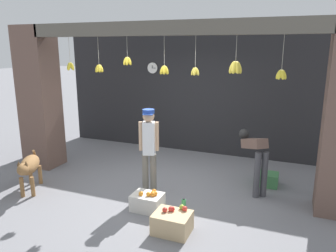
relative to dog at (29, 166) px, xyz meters
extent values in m
plane|color=slate|center=(2.18, 0.89, -0.47)|extent=(60.00, 60.00, 0.00)
cube|color=#232326|center=(2.18, 3.37, 1.01)|extent=(7.13, 0.12, 2.97)
cube|color=brown|center=(-0.74, 1.19, 1.01)|extent=(0.70, 0.60, 2.97)
cube|color=#5B564C|center=(2.18, 1.01, 2.38)|extent=(5.23, 0.24, 0.24)
cylinder|color=#B2AD99|center=(0.29, 0.98, 2.03)|extent=(0.01, 0.01, 0.47)
ellipsoid|color=yellow|center=(0.33, 0.98, 1.72)|extent=(0.11, 0.06, 0.17)
ellipsoid|color=yellow|center=(0.29, 1.02, 1.72)|extent=(0.06, 0.11, 0.17)
ellipsoid|color=yellow|center=(0.25, 0.98, 1.72)|extent=(0.11, 0.06, 0.17)
ellipsoid|color=yellow|center=(0.29, 0.93, 1.72)|extent=(0.06, 0.11, 0.17)
cylinder|color=#B2AD99|center=(0.93, 0.96, 2.01)|extent=(0.01, 0.01, 0.50)
ellipsoid|color=yellow|center=(0.97, 0.96, 1.69)|extent=(0.10, 0.06, 0.16)
ellipsoid|color=yellow|center=(0.96, 1.00, 1.69)|extent=(0.09, 0.09, 0.17)
ellipsoid|color=yellow|center=(0.93, 1.00, 1.69)|extent=(0.07, 0.10, 0.16)
ellipsoid|color=yellow|center=(0.90, 0.98, 1.69)|extent=(0.10, 0.08, 0.16)
ellipsoid|color=yellow|center=(0.90, 0.95, 1.69)|extent=(0.10, 0.08, 0.16)
ellipsoid|color=yellow|center=(0.93, 0.93, 1.69)|extent=(0.07, 0.10, 0.16)
ellipsoid|color=yellow|center=(0.96, 0.93, 1.69)|extent=(0.09, 0.09, 0.17)
cylinder|color=#B2AD99|center=(1.51, 0.99, 2.08)|extent=(0.01, 0.01, 0.36)
ellipsoid|color=yellow|center=(1.55, 0.99, 1.84)|extent=(0.10, 0.06, 0.16)
ellipsoid|color=yellow|center=(1.52, 1.03, 1.84)|extent=(0.07, 0.10, 0.17)
ellipsoid|color=yellow|center=(1.48, 1.02, 1.84)|extent=(0.10, 0.09, 0.17)
ellipsoid|color=yellow|center=(1.48, 0.97, 1.84)|extent=(0.10, 0.09, 0.17)
ellipsoid|color=yellow|center=(1.52, 0.96, 1.84)|extent=(0.07, 0.10, 0.17)
cylinder|color=#B2AD99|center=(2.22, 0.98, 2.02)|extent=(0.01, 0.01, 0.49)
ellipsoid|color=yellow|center=(2.26, 0.98, 1.70)|extent=(0.11, 0.06, 0.16)
ellipsoid|color=yellow|center=(2.23, 1.02, 1.70)|extent=(0.07, 0.10, 0.17)
ellipsoid|color=yellow|center=(2.18, 1.01, 1.70)|extent=(0.10, 0.09, 0.17)
ellipsoid|color=yellow|center=(2.18, 0.96, 1.70)|extent=(0.10, 0.09, 0.17)
ellipsoid|color=yellow|center=(2.23, 0.94, 1.70)|extent=(0.07, 0.10, 0.17)
cylinder|color=#B2AD99|center=(2.74, 1.04, 2.01)|extent=(0.01, 0.01, 0.51)
ellipsoid|color=yellow|center=(2.78, 1.04, 1.69)|extent=(0.10, 0.05, 0.15)
ellipsoid|color=yellow|center=(2.74, 1.08, 1.69)|extent=(0.05, 0.10, 0.15)
ellipsoid|color=yellow|center=(2.71, 1.04, 1.69)|extent=(0.10, 0.05, 0.15)
ellipsoid|color=yellow|center=(2.74, 1.01, 1.69)|extent=(0.05, 0.10, 0.15)
cylinder|color=#B2AD99|center=(3.41, 0.98, 2.06)|extent=(0.01, 0.01, 0.40)
ellipsoid|color=gold|center=(3.47, 0.98, 1.77)|extent=(0.14, 0.07, 0.21)
ellipsoid|color=gold|center=(3.45, 1.02, 1.77)|extent=(0.12, 0.13, 0.22)
ellipsoid|color=gold|center=(3.40, 1.03, 1.77)|extent=(0.09, 0.14, 0.22)
ellipsoid|color=gold|center=(3.37, 1.00, 1.77)|extent=(0.14, 0.10, 0.22)
ellipsoid|color=gold|center=(3.37, 0.96, 1.77)|extent=(0.14, 0.10, 0.22)
ellipsoid|color=gold|center=(3.40, 0.93, 1.77)|extent=(0.09, 0.14, 0.22)
ellipsoid|color=gold|center=(3.45, 0.94, 1.77)|extent=(0.12, 0.13, 0.22)
cylinder|color=#B2AD99|center=(4.10, 0.96, 2.01)|extent=(0.01, 0.01, 0.51)
ellipsoid|color=yellow|center=(4.14, 0.96, 1.68)|extent=(0.10, 0.06, 0.16)
ellipsoid|color=yellow|center=(4.12, 1.00, 1.68)|extent=(0.08, 0.10, 0.17)
ellipsoid|color=yellow|center=(4.08, 1.00, 1.68)|extent=(0.08, 0.10, 0.17)
ellipsoid|color=yellow|center=(4.06, 0.96, 1.68)|extent=(0.10, 0.06, 0.16)
ellipsoid|color=yellow|center=(4.08, 0.93, 1.68)|extent=(0.08, 0.10, 0.17)
ellipsoid|color=yellow|center=(4.12, 0.93, 1.68)|extent=(0.08, 0.10, 0.17)
ellipsoid|color=olive|center=(-0.02, 0.04, 0.02)|extent=(0.62, 0.78, 0.29)
cylinder|color=olive|center=(0.19, -0.15, -0.29)|extent=(0.07, 0.07, 0.36)
cylinder|color=olive|center=(0.04, -0.24, -0.29)|extent=(0.07, 0.07, 0.36)
cylinder|color=olive|center=(-0.09, 0.33, -0.29)|extent=(0.07, 0.07, 0.36)
cylinder|color=olive|center=(-0.24, 0.24, -0.29)|extent=(0.07, 0.07, 0.36)
ellipsoid|color=olive|center=(0.18, -0.31, 0.08)|extent=(0.30, 0.33, 0.20)
cone|color=brown|center=(0.23, -0.28, 0.19)|extent=(0.07, 0.07, 0.08)
cone|color=brown|center=(0.12, -0.34, 0.19)|extent=(0.07, 0.07, 0.08)
cylinder|color=olive|center=(-0.22, 0.39, 0.05)|extent=(0.15, 0.22, 0.30)
cylinder|color=#6B665B|center=(2.13, 0.67, -0.09)|extent=(0.11, 0.11, 0.76)
cylinder|color=#6B665B|center=(2.00, 0.63, -0.09)|extent=(0.11, 0.11, 0.76)
cube|color=silver|center=(2.07, 0.65, 0.57)|extent=(0.24, 0.22, 0.57)
cylinder|color=tan|center=(2.20, 0.69, 0.61)|extent=(0.06, 0.06, 0.50)
cylinder|color=tan|center=(1.93, 0.60, 0.61)|extent=(0.06, 0.06, 0.50)
sphere|color=tan|center=(2.07, 0.65, 0.95)|extent=(0.20, 0.20, 0.20)
cylinder|color=#234299|center=(2.07, 0.65, 1.04)|extent=(0.20, 0.20, 0.07)
cube|color=#234299|center=(2.10, 0.56, 1.01)|extent=(0.19, 0.16, 0.01)
cylinder|color=#424247|center=(3.82, 1.26, -0.06)|extent=(0.11, 0.11, 0.81)
cylinder|color=#424247|center=(3.93, 1.35, -0.06)|extent=(0.11, 0.11, 0.81)
cube|color=brown|center=(3.71, 1.53, 0.42)|extent=(0.54, 0.61, 0.31)
sphere|color=black|center=(3.48, 1.83, 0.49)|extent=(0.20, 0.20, 0.20)
cube|color=silver|center=(2.26, 0.15, -0.34)|extent=(0.48, 0.36, 0.26)
sphere|color=orange|center=(2.39, 0.16, -0.18)|extent=(0.07, 0.07, 0.07)
sphere|color=orange|center=(2.35, 0.17, -0.18)|extent=(0.07, 0.07, 0.07)
sphere|color=orange|center=(2.34, 0.23, -0.18)|extent=(0.07, 0.07, 0.07)
sphere|color=orange|center=(2.30, 0.10, -0.18)|extent=(0.07, 0.07, 0.07)
sphere|color=orange|center=(2.18, 0.08, -0.18)|extent=(0.07, 0.07, 0.07)
sphere|color=orange|center=(2.37, 0.12, -0.18)|extent=(0.07, 0.07, 0.07)
cube|color=tan|center=(2.87, -0.32, -0.33)|extent=(0.51, 0.42, 0.29)
sphere|color=red|center=(3.00, -0.18, -0.15)|extent=(0.07, 0.07, 0.07)
sphere|color=red|center=(2.84, -0.25, -0.15)|extent=(0.07, 0.07, 0.07)
sphere|color=#99B238|center=(2.95, -0.15, -0.15)|extent=(0.07, 0.07, 0.07)
sphere|color=red|center=(2.82, -0.26, -0.15)|extent=(0.07, 0.07, 0.07)
sphere|color=red|center=(2.75, -0.31, -0.15)|extent=(0.07, 0.07, 0.07)
cube|color=#42844C|center=(3.95, 1.85, -0.35)|extent=(0.40, 0.34, 0.24)
cylinder|color=#38934C|center=(2.82, 0.32, -0.37)|extent=(0.07, 0.07, 0.20)
cylinder|color=black|center=(2.82, 0.32, -0.26)|extent=(0.04, 0.04, 0.02)
cylinder|color=black|center=(0.95, 3.30, 1.56)|extent=(0.28, 0.01, 0.28)
cylinder|color=white|center=(0.95, 3.29, 1.56)|extent=(0.27, 0.02, 0.27)
cube|color=black|center=(0.95, 3.28, 1.59)|extent=(0.01, 0.01, 0.07)
cube|color=black|center=(0.99, 3.28, 1.56)|extent=(0.10, 0.01, 0.01)
camera|label=1|loc=(4.35, -4.19, 2.10)|focal=35.00mm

